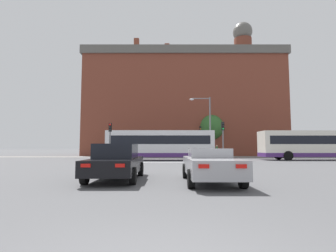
% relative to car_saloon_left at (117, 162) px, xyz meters
% --- Properties ---
extents(stop_line_strip, '(7.48, 0.30, 0.01)m').
position_rel_car_saloon_left_xyz_m(stop_line_strip, '(2.08, 12.82, -0.75)').
color(stop_line_strip, silver).
rests_on(stop_line_strip, ground_plane).
extents(far_pavement, '(68.31, 2.50, 0.01)m').
position_rel_car_saloon_left_xyz_m(far_pavement, '(2.08, 27.21, -0.75)').
color(far_pavement, gray).
rests_on(far_pavement, ground_plane).
extents(brick_civic_building, '(35.12, 15.34, 25.98)m').
position_rel_car_saloon_left_xyz_m(brick_civic_building, '(5.17, 38.79, 8.67)').
color(brick_civic_building, brown).
rests_on(brick_civic_building, ground_plane).
extents(car_saloon_left, '(2.00, 4.82, 1.50)m').
position_rel_car_saloon_left_xyz_m(car_saloon_left, '(0.00, 0.00, 0.00)').
color(car_saloon_left, black).
rests_on(car_saloon_left, ground_plane).
extents(car_roadster_right, '(1.95, 4.81, 1.31)m').
position_rel_car_saloon_left_xyz_m(car_roadster_right, '(3.79, -0.84, -0.08)').
color(car_roadster_right, '#9E9EA3').
rests_on(car_roadster_right, ground_plane).
extents(bus_crossing_lead, '(11.50, 2.69, 3.17)m').
position_rel_car_saloon_left_xyz_m(bus_crossing_lead, '(1.31, 17.46, 0.94)').
color(bus_crossing_lead, silver).
rests_on(bus_crossing_lead, ground_plane).
extents(bus_crossing_trailing, '(12.52, 2.70, 3.17)m').
position_rel_car_saloon_left_xyz_m(bus_crossing_trailing, '(18.68, 17.79, 0.95)').
color(bus_crossing_trailing, silver).
rests_on(bus_crossing_trailing, ground_plane).
extents(traffic_light_near_right, '(0.26, 0.31, 3.78)m').
position_rel_car_saloon_left_xyz_m(traffic_light_near_right, '(7.35, 13.55, 1.80)').
color(traffic_light_near_right, slate).
rests_on(traffic_light_near_right, ground_plane).
extents(traffic_light_far_right, '(0.26, 0.31, 4.39)m').
position_rel_car_saloon_left_xyz_m(traffic_light_far_right, '(6.80, 26.23, 2.19)').
color(traffic_light_far_right, slate).
rests_on(traffic_light_far_right, ground_plane).
extents(traffic_light_near_left, '(0.26, 0.31, 3.62)m').
position_rel_car_saloon_left_xyz_m(traffic_light_near_left, '(-3.19, 13.06, 1.71)').
color(traffic_light_near_left, slate).
rests_on(traffic_light_near_left, ground_plane).
extents(street_lamp_junction, '(2.41, 0.36, 7.13)m').
position_rel_car_saloon_left_xyz_m(street_lamp_junction, '(6.55, 18.64, 3.64)').
color(street_lamp_junction, slate).
rests_on(street_lamp_junction, ground_plane).
extents(pedestrian_waiting, '(0.37, 0.46, 1.72)m').
position_rel_car_saloon_left_xyz_m(pedestrian_waiting, '(9.19, 26.67, 0.25)').
color(pedestrian_waiting, black).
rests_on(pedestrian_waiting, ground_plane).
extents(tree_by_building, '(3.97, 3.97, 6.76)m').
position_rel_car_saloon_left_xyz_m(tree_by_building, '(9.34, 31.86, 3.90)').
color(tree_by_building, '#4C3823').
rests_on(tree_by_building, ground_plane).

